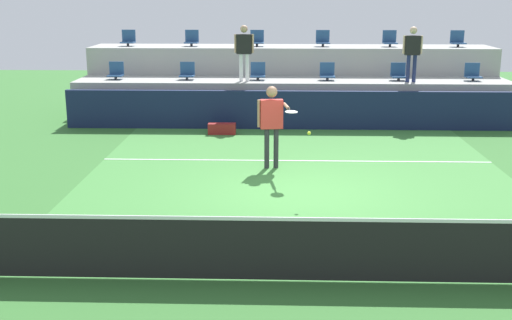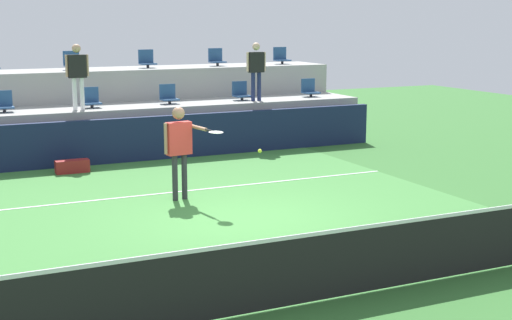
{
  "view_description": "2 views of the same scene",
  "coord_description": "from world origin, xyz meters",
  "views": [
    {
      "loc": [
        -0.47,
        -11.94,
        3.79
      ],
      "look_at": [
        -0.82,
        -1.07,
        0.93
      ],
      "focal_mm": 44.73,
      "sensor_mm": 36.0,
      "label": 1
    },
    {
      "loc": [
        -5.19,
        -11.6,
        3.51
      ],
      "look_at": [
        -0.03,
        -0.59,
        1.16
      ],
      "focal_mm": 51.78,
      "sensor_mm": 36.0,
      "label": 2
    }
  ],
  "objects": [
    {
      "name": "ground_plane",
      "position": [
        0.0,
        0.0,
        0.0
      ],
      "size": [
        40.0,
        40.0,
        0.0
      ],
      "primitive_type": "plane",
      "color": "#336B2D"
    },
    {
      "name": "court_inner_paint",
      "position": [
        0.0,
        1.0,
        0.0
      ],
      "size": [
        9.0,
        10.0,
        0.01
      ],
      "primitive_type": "cube",
      "color": "#3D7F38",
      "rests_on": "ground_plane"
    },
    {
      "name": "court_service_line",
      "position": [
        0.0,
        2.4,
        0.01
      ],
      "size": [
        9.0,
        0.06,
        0.0
      ],
      "primitive_type": "cube",
      "color": "white",
      "rests_on": "ground_plane"
    },
    {
      "name": "tennis_net",
      "position": [
        0.0,
        -4.0,
        0.5
      ],
      "size": [
        10.48,
        0.08,
        1.07
      ],
      "color": "black",
      "rests_on": "ground_plane"
    },
    {
      "name": "sponsor_backboard",
      "position": [
        0.0,
        6.0,
        0.55
      ],
      "size": [
        13.0,
        0.16,
        1.1
      ],
      "primitive_type": "cube",
      "color": "#141E42",
      "rests_on": "ground_plane"
    },
    {
      "name": "seating_tier_lower",
      "position": [
        0.0,
        7.3,
        0.62
      ],
      "size": [
        13.0,
        1.8,
        1.25
      ],
      "primitive_type": "cube",
      "color": "#9E9E99",
      "rests_on": "ground_plane"
    },
    {
      "name": "seating_tier_upper",
      "position": [
        0.0,
        9.1,
        1.05
      ],
      "size": [
        13.0,
        1.8,
        2.1
      ],
      "primitive_type": "cube",
      "color": "#9E9E99",
      "rests_on": "ground_plane"
    },
    {
      "name": "stadium_chair_lower_left",
      "position": [
        -3.17,
        7.23,
        1.46
      ],
      "size": [
        0.44,
        0.4,
        0.52
      ],
      "color": "#2D2D33",
      "rests_on": "seating_tier_lower"
    },
    {
      "name": "stadium_chair_lower_mid_left",
      "position": [
        -1.03,
        7.23,
        1.46
      ],
      "size": [
        0.44,
        0.4,
        0.52
      ],
      "color": "#2D2D33",
      "rests_on": "seating_tier_lower"
    },
    {
      "name": "stadium_chair_lower_mid_right",
      "position": [
        1.05,
        7.23,
        1.46
      ],
      "size": [
        0.44,
        0.4,
        0.52
      ],
      "color": "#2D2D33",
      "rests_on": "seating_tier_lower"
    },
    {
      "name": "stadium_chair_lower_right",
      "position": [
        3.17,
        7.23,
        1.46
      ],
      "size": [
        0.44,
        0.4,
        0.52
      ],
      "color": "#2D2D33",
      "rests_on": "seating_tier_lower"
    },
    {
      "name": "stadium_chair_lower_far_right",
      "position": [
        5.37,
        7.23,
        1.46
      ],
      "size": [
        0.44,
        0.4,
        0.52
      ],
      "color": "#2D2D33",
      "rests_on": "seating_tier_lower"
    },
    {
      "name": "stadium_chair_upper_mid_left",
      "position": [
        -1.11,
        9.03,
        2.31
      ],
      "size": [
        0.44,
        0.4,
        0.52
      ],
      "color": "#2D2D33",
      "rests_on": "seating_tier_upper"
    },
    {
      "name": "stadium_chair_upper_mid_right",
      "position": [
        1.02,
        9.03,
        2.31
      ],
      "size": [
        0.44,
        0.4,
        0.52
      ],
      "color": "#2D2D33",
      "rests_on": "seating_tier_upper"
    },
    {
      "name": "stadium_chair_upper_right",
      "position": [
        3.17,
        9.03,
        2.31
      ],
      "size": [
        0.44,
        0.4,
        0.52
      ],
      "color": "#2D2D33",
      "rests_on": "seating_tier_upper"
    },
    {
      "name": "stadium_chair_upper_far_right",
      "position": [
        5.34,
        9.03,
        2.31
      ],
      "size": [
        0.44,
        0.4,
        0.52
      ],
      "color": "#2D2D33",
      "rests_on": "seating_tier_upper"
    },
    {
      "name": "tennis_player",
      "position": [
        -0.56,
        1.74,
        1.14
      ],
      "size": [
        0.87,
        1.22,
        1.83
      ],
      "color": "#2D2D33",
      "rests_on": "ground_plane"
    },
    {
      "name": "spectator_in_grey",
      "position": [
        -1.43,
        6.85,
        2.23
      ],
      "size": [
        0.58,
        0.22,
        1.63
      ],
      "color": "white",
      "rests_on": "seating_tier_lower"
    },
    {
      "name": "spectator_in_white",
      "position": [
        3.46,
        6.85,
        2.2
      ],
      "size": [
        0.57,
        0.22,
        1.6
      ],
      "color": "navy",
      "rests_on": "seating_tier_lower"
    },
    {
      "name": "tennis_ball",
      "position": [
        0.14,
        -0.38,
        1.27
      ],
      "size": [
        0.07,
        0.07,
        0.07
      ],
      "color": "#CCE033"
    },
    {
      "name": "equipment_bag",
      "position": [
        -1.97,
        5.25,
        0.15
      ],
      "size": [
        0.76,
        0.28,
        0.3
      ],
      "primitive_type": "cube",
      "color": "maroon",
      "rests_on": "ground_plane"
    }
  ]
}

